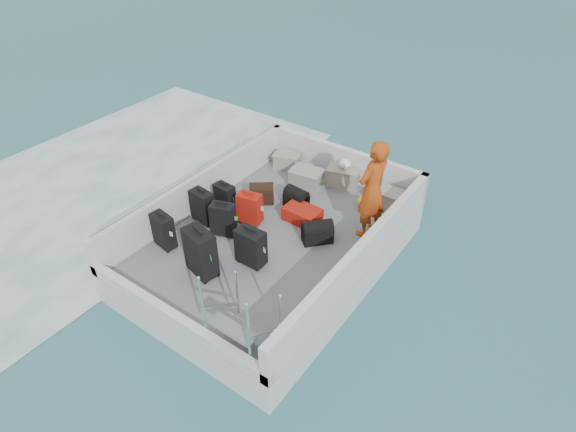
# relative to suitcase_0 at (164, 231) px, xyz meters

# --- Properties ---
(ground) EXTENTS (160.00, 160.00, 0.00)m
(ground) POSITION_rel_suitcase_0_xyz_m (1.36, 1.30, -0.94)
(ground) COLOR #163E4F
(ground) RESTS_ON ground
(wake_foam) EXTENTS (10.00, 10.00, 0.00)m
(wake_foam) POSITION_rel_suitcase_0_xyz_m (-3.44, 1.30, -0.94)
(wake_foam) COLOR white
(wake_foam) RESTS_ON ground
(ferry_hull) EXTENTS (3.60, 5.00, 0.60)m
(ferry_hull) POSITION_rel_suitcase_0_xyz_m (1.36, 1.30, -0.64)
(ferry_hull) COLOR silver
(ferry_hull) RESTS_ON ground
(deck) EXTENTS (3.30, 4.70, 0.02)m
(deck) POSITION_rel_suitcase_0_xyz_m (1.36, 1.30, -0.33)
(deck) COLOR slate
(deck) RESTS_ON ferry_hull
(deck_fittings) EXTENTS (3.60, 5.00, 0.90)m
(deck_fittings) POSITION_rel_suitcase_0_xyz_m (1.71, 0.97, 0.05)
(deck_fittings) COLOR silver
(deck_fittings) RESTS_ON deck
(suitcase_0) EXTENTS (0.45, 0.30, 0.64)m
(suitcase_0) POSITION_rel_suitcase_0_xyz_m (0.00, 0.00, 0.00)
(suitcase_0) COLOR black
(suitcase_0) RESTS_ON deck
(suitcase_1) EXTENTS (0.46, 0.29, 0.64)m
(suitcase_1) POSITION_rel_suitcase_0_xyz_m (0.05, 0.91, 0.00)
(suitcase_1) COLOR black
(suitcase_1) RESTS_ON deck
(suitcase_2) EXTENTS (0.40, 0.25, 0.55)m
(suitcase_2) POSITION_rel_suitcase_0_xyz_m (0.13, 1.41, -0.04)
(suitcase_2) COLOR black
(suitcase_2) RESTS_ON deck
(suitcase_3) EXTENTS (0.61, 0.44, 0.82)m
(suitcase_3) POSITION_rel_suitcase_0_xyz_m (0.99, -0.11, 0.09)
(suitcase_3) COLOR black
(suitcase_3) RESTS_ON deck
(suitcase_4) EXTENTS (0.48, 0.38, 0.62)m
(suitcase_4) POSITION_rel_suitcase_0_xyz_m (0.60, 0.84, -0.01)
(suitcase_4) COLOR black
(suitcase_4) RESTS_ON deck
(suitcase_5) EXTENTS (0.47, 0.34, 0.59)m
(suitcase_5) POSITION_rel_suitcase_0_xyz_m (0.76, 1.39, -0.02)
(suitcase_5) COLOR #B11A0D
(suitcase_5) RESTS_ON deck
(suitcase_6) EXTENTS (0.48, 0.28, 0.66)m
(suitcase_6) POSITION_rel_suitcase_0_xyz_m (1.49, 0.52, 0.01)
(suitcase_6) COLOR black
(suitcase_6) RESTS_ON deck
(suitcase_8) EXTENTS (0.68, 0.45, 0.26)m
(suitcase_8) POSITION_rel_suitcase_0_xyz_m (1.51, 1.99, -0.19)
(suitcase_8) COLOR #B11A0D
(suitcase_8) RESTS_ON deck
(duffel_0) EXTENTS (0.55, 0.52, 0.32)m
(duffel_0) POSITION_rel_suitcase_0_xyz_m (0.52, 2.04, -0.16)
(duffel_0) COLOR black
(duffel_0) RESTS_ON deck
(duffel_1) EXTENTS (0.47, 0.34, 0.32)m
(duffel_1) POSITION_rel_suitcase_0_xyz_m (1.17, 2.29, -0.16)
(duffel_1) COLOR black
(duffel_1) RESTS_ON deck
(duffel_2) EXTENTS (0.57, 0.59, 0.32)m
(duffel_2) POSITION_rel_suitcase_0_xyz_m (2.07, 1.64, -0.16)
(duffel_2) COLOR black
(duffel_2) RESTS_ON deck
(crate_0) EXTENTS (0.60, 0.49, 0.31)m
(crate_0) POSITION_rel_suitcase_0_xyz_m (0.17, 3.38, -0.16)
(crate_0) COLOR gray
(crate_0) RESTS_ON deck
(crate_1) EXTENTS (0.66, 0.50, 0.37)m
(crate_1) POSITION_rel_suitcase_0_xyz_m (0.94, 2.98, -0.14)
(crate_1) COLOR gray
(crate_1) RESTS_ON deck
(crate_2) EXTENTS (0.72, 0.58, 0.38)m
(crate_2) POSITION_rel_suitcase_0_xyz_m (1.51, 3.50, -0.13)
(crate_2) COLOR gray
(crate_2) RESTS_ON deck
(crate_3) EXTENTS (0.54, 0.38, 0.33)m
(crate_3) POSITION_rel_suitcase_0_xyz_m (2.67, 3.32, -0.16)
(crate_3) COLOR gray
(crate_3) RESTS_ON deck
(yellow_bag) EXTENTS (0.28, 0.26, 0.22)m
(yellow_bag) POSITION_rel_suitcase_0_xyz_m (2.23, 3.06, -0.21)
(yellow_bag) COLOR yellow
(yellow_bag) RESTS_ON deck
(white_bag) EXTENTS (0.24, 0.24, 0.18)m
(white_bag) POSITION_rel_suitcase_0_xyz_m (1.51, 3.50, 0.15)
(white_bag) COLOR white
(white_bag) RESTS_ON crate_2
(passenger) EXTENTS (0.56, 0.75, 1.83)m
(passenger) POSITION_rel_suitcase_0_xyz_m (2.66, 2.37, 0.59)
(passenger) COLOR #EE5616
(passenger) RESTS_ON deck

